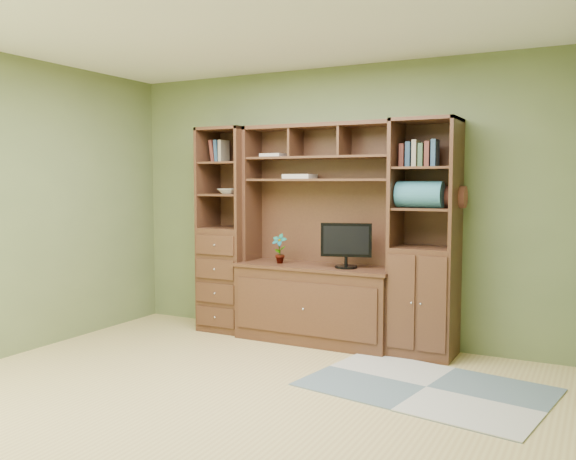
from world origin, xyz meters
The scene contains 11 objects.
room centered at (0.00, 0.00, 1.30)m, with size 4.60×4.10×2.64m.
center_hutch centered at (-0.10, 1.73, 1.02)m, with size 1.54×0.53×2.05m, color #452718.
left_tower centered at (-1.10, 1.77, 1.02)m, with size 0.50×0.45×2.05m, color #452718.
right_tower centered at (0.92, 1.77, 1.02)m, with size 0.55×0.45×2.05m, color #452718.
rug centered at (1.18, 0.93, 0.01)m, with size 1.69×1.13×0.01m, color gray.
monitor centered at (0.22, 1.70, 1.01)m, with size 0.46×0.20×0.56m, color black.
orchid centered at (-0.46, 1.70, 0.87)m, with size 0.15×0.10×0.29m, color #975433.
magazines centered at (-0.31, 1.82, 1.56)m, with size 0.28×0.20×0.04m, color #C0AFA4.
bowl centered at (-1.08, 1.77, 1.42)m, with size 0.21×0.21×0.05m, color white.
blanket_teal centered at (0.89, 1.73, 1.40)m, with size 0.39×0.23×0.23m, color #2F6D7D.
blanket_red centered at (1.08, 1.85, 1.38)m, with size 0.33×0.19×0.19m, color brown.
Camera 1 is at (2.29, -3.41, 1.52)m, focal length 38.00 mm.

